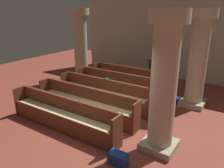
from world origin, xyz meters
name	(u,v)px	position (x,y,z in m)	size (l,w,h in m)	color
ground_plane	(99,130)	(0.00, 0.00, 0.00)	(19.20, 19.20, 0.00)	brown
back_wall	(176,31)	(0.00, 6.08, 2.25)	(10.00, 0.16, 4.50)	beige
pew_row_0	(131,78)	(-0.89, 3.47, 0.49)	(3.70, 0.46, 0.90)	brown
pew_row_1	(119,84)	(-0.89, 2.47, 0.49)	(3.70, 0.46, 0.90)	brown
pew_row_2	(104,92)	(-0.89, 1.48, 0.49)	(3.70, 0.47, 0.90)	brown
pew_row_3	(85,101)	(-0.89, 0.48, 0.49)	(3.70, 0.46, 0.90)	brown
pew_row_4	(62,113)	(-0.89, -0.52, 0.49)	(3.70, 0.46, 0.90)	brown
pillar_aisle_side	(198,58)	(1.75, 3.20, 1.71)	(0.87, 0.87, 3.27)	tan
pillar_far_side	(81,44)	(-3.48, 3.33, 1.71)	(0.87, 0.87, 3.27)	tan
pillar_aisle_rear	(164,82)	(1.75, 0.10, 1.71)	(0.86, 0.86, 3.27)	tan
lectern	(152,73)	(-0.51, 4.78, 0.45)	(0.48, 0.45, 1.08)	#562B1A
hymn_book	(107,79)	(-0.88, 1.67, 0.92)	(0.14, 0.18, 0.03)	#194723
kneeler_box_blue	(118,158)	(1.22, -0.93, 0.13)	(0.41, 0.26, 0.26)	navy
kneeler_box_navy	(173,99)	(1.10, 3.06, 0.11)	(0.43, 0.25, 0.22)	navy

